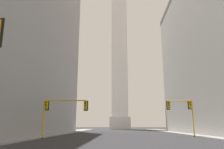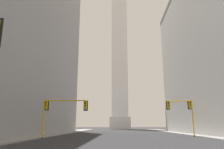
{
  "view_description": "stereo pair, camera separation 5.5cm",
  "coord_description": "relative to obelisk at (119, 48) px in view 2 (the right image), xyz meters",
  "views": [
    {
      "loc": [
        -0.88,
        -1.19,
        1.63
      ],
      "look_at": [
        -2.67,
        67.2,
        17.57
      ],
      "focal_mm": 35.0,
      "sensor_mm": 36.0,
      "label": 1
    },
    {
      "loc": [
        -0.82,
        -1.19,
        1.63
      ],
      "look_at": [
        -2.67,
        67.2,
        17.57
      ],
      "focal_mm": 35.0,
      "sensor_mm": 36.0,
      "label": 2
    }
  ],
  "objects": [
    {
      "name": "obelisk",
      "position": [
        0.0,
        0.0,
        0.0
      ],
      "size": [
        8.53,
        8.53,
        74.26
      ],
      "color": "silver",
      "rests_on": "ground_plane"
    },
    {
      "name": "sidewalk_left",
      "position": [
        -12.97,
        -58.96,
        -35.79
      ],
      "size": [
        5.0,
        110.55,
        0.15
      ],
      "primitive_type": "cube",
      "color": "gray",
      "rests_on": "ground_plane"
    },
    {
      "name": "sidewalk_right",
      "position": [
        12.97,
        -58.96,
        -35.79
      ],
      "size": [
        5.0,
        110.55,
        0.15
      ],
      "primitive_type": "cube",
      "color": "gray",
      "rests_on": "ground_plane"
    },
    {
      "name": "traffic_light_mid_left",
      "position": [
        -8.43,
        -64.94,
        -32.12
      ],
      "size": [
        5.93,
        0.52,
        4.88
      ],
      "color": "yellow",
      "rests_on": "ground_plane"
    },
    {
      "name": "traffic_light_mid_right",
      "position": [
        9.14,
        -59.57,
        -31.81
      ],
      "size": [
        4.04,
        0.5,
        5.36
      ],
      "color": "yellow",
      "rests_on": "ground_plane"
    }
  ]
}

